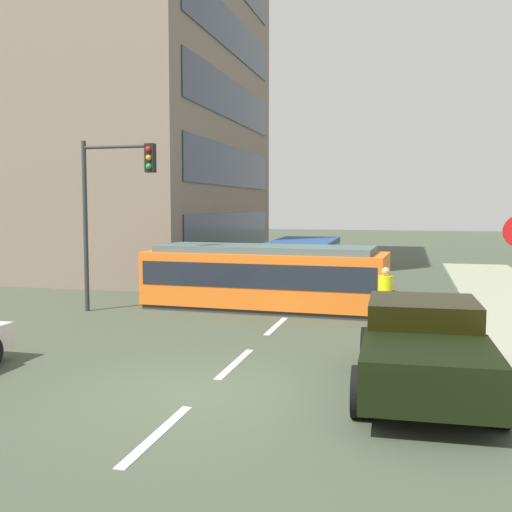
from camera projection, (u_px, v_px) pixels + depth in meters
name	position (u px, v px, depth m)	size (l,w,h in m)	color
ground_plane	(302.00, 303.00, 20.26)	(120.00, 120.00, 0.00)	#434C39
lane_stripe_0	(158.00, 434.00, 8.66)	(0.16, 2.40, 0.01)	silver
lane_stripe_1	(235.00, 363.00, 12.53)	(0.16, 2.40, 0.01)	silver
lane_stripe_2	(276.00, 326.00, 16.39)	(0.16, 2.40, 0.01)	silver
lane_stripe_3	(321.00, 285.00, 24.77)	(0.16, 2.40, 0.01)	silver
lane_stripe_4	(338.00, 270.00, 30.57)	(0.16, 2.40, 0.01)	silver
corner_building	(81.00, 82.00, 31.52)	(16.38, 16.10, 19.20)	gray
streetcar_tram	(265.00, 276.00, 19.11)	(7.61, 2.90, 1.99)	orange
city_bus	(304.00, 258.00, 25.42)	(2.64, 5.85, 1.79)	navy
pedestrian_crossing	(386.00, 295.00, 15.59)	(0.51, 0.36, 1.67)	navy
pickup_truck_parked	(424.00, 347.00, 10.58)	(2.38, 5.05, 1.55)	black
parked_sedan_mid	(188.00, 272.00, 23.96)	(2.19, 4.42, 1.19)	black
parked_sedan_far	(228.00, 258.00, 30.18)	(2.15, 4.43, 1.19)	#B2B5C2
traffic_light_mast	(112.00, 194.00, 18.25)	(2.37, 0.33, 5.17)	#333333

